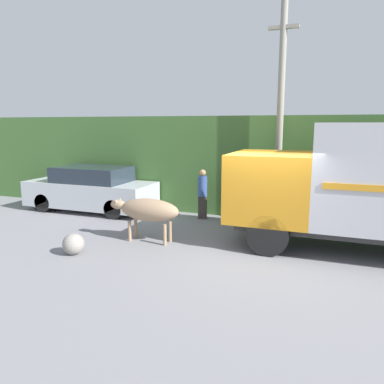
{
  "coord_description": "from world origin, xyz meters",
  "views": [
    {
      "loc": [
        1.43,
        -8.81,
        3.12
      ],
      "look_at": [
        -2.08,
        0.41,
        1.33
      ],
      "focal_mm": 35.0,
      "sensor_mm": 36.0,
      "label": 1
    }
  ],
  "objects_px": {
    "brown_cow": "(148,210)",
    "utility_pole": "(280,112)",
    "parked_suv": "(91,189)",
    "roadside_rock": "(73,244)",
    "pedestrian_on_hill": "(203,192)",
    "cargo_truck": "(384,184)"
  },
  "relations": [
    {
      "from": "brown_cow",
      "to": "pedestrian_on_hill",
      "type": "bearing_deg",
      "value": 67.96
    },
    {
      "from": "utility_pole",
      "to": "pedestrian_on_hill",
      "type": "bearing_deg",
      "value": -171.67
    },
    {
      "from": "pedestrian_on_hill",
      "to": "utility_pole",
      "type": "relative_size",
      "value": 0.25
    },
    {
      "from": "pedestrian_on_hill",
      "to": "utility_pole",
      "type": "height_order",
      "value": "utility_pole"
    },
    {
      "from": "brown_cow",
      "to": "roadside_rock",
      "type": "xyz_separation_m",
      "value": [
        -1.22,
        -1.58,
        -0.6
      ]
    },
    {
      "from": "roadside_rock",
      "to": "pedestrian_on_hill",
      "type": "bearing_deg",
      "value": 68.01
    },
    {
      "from": "cargo_truck",
      "to": "utility_pole",
      "type": "height_order",
      "value": "utility_pole"
    },
    {
      "from": "parked_suv",
      "to": "pedestrian_on_hill",
      "type": "relative_size",
      "value": 2.85
    },
    {
      "from": "brown_cow",
      "to": "parked_suv",
      "type": "xyz_separation_m",
      "value": [
        -3.62,
        2.5,
        -0.07
      ]
    },
    {
      "from": "roadside_rock",
      "to": "brown_cow",
      "type": "bearing_deg",
      "value": 52.36
    },
    {
      "from": "parked_suv",
      "to": "roadside_rock",
      "type": "distance_m",
      "value": 4.76
    },
    {
      "from": "cargo_truck",
      "to": "parked_suv",
      "type": "height_order",
      "value": "cargo_truck"
    },
    {
      "from": "parked_suv",
      "to": "cargo_truck",
      "type": "bearing_deg",
      "value": -7.66
    },
    {
      "from": "pedestrian_on_hill",
      "to": "roadside_rock",
      "type": "distance_m",
      "value": 4.8
    },
    {
      "from": "pedestrian_on_hill",
      "to": "utility_pole",
      "type": "bearing_deg",
      "value": -177.25
    },
    {
      "from": "cargo_truck",
      "to": "roadside_rock",
      "type": "relative_size",
      "value": 13.29
    },
    {
      "from": "parked_suv",
      "to": "utility_pole",
      "type": "relative_size",
      "value": 0.7
    },
    {
      "from": "brown_cow",
      "to": "utility_pole",
      "type": "xyz_separation_m",
      "value": [
        2.94,
        3.17,
        2.64
      ]
    },
    {
      "from": "brown_cow",
      "to": "utility_pole",
      "type": "distance_m",
      "value": 5.07
    },
    {
      "from": "roadside_rock",
      "to": "parked_suv",
      "type": "bearing_deg",
      "value": 120.55
    },
    {
      "from": "cargo_truck",
      "to": "pedestrian_on_hill",
      "type": "xyz_separation_m",
      "value": [
        -5.15,
        1.75,
        -0.81
      ]
    },
    {
      "from": "pedestrian_on_hill",
      "to": "utility_pole",
      "type": "distance_m",
      "value": 3.52
    }
  ]
}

